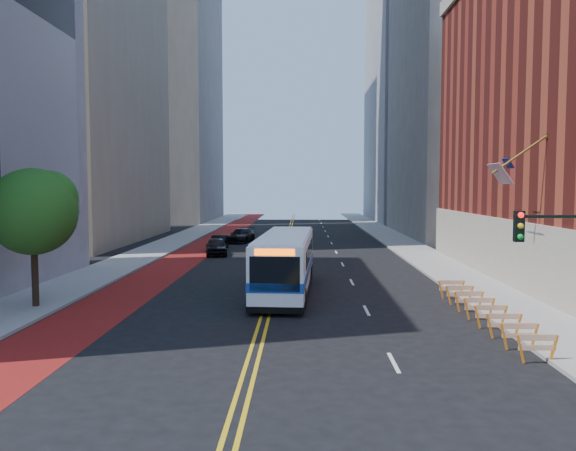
# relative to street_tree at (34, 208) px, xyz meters

# --- Properties ---
(ground) EXTENTS (160.00, 160.00, 0.00)m
(ground) POSITION_rel_street_tree_xyz_m (11.24, -6.04, -4.91)
(ground) COLOR black
(ground) RESTS_ON ground
(sidewalk_left) EXTENTS (4.00, 140.00, 0.15)m
(sidewalk_left) POSITION_rel_street_tree_xyz_m (-0.76, 23.96, -4.84)
(sidewalk_left) COLOR gray
(sidewalk_left) RESTS_ON ground
(sidewalk_right) EXTENTS (4.00, 140.00, 0.15)m
(sidewalk_right) POSITION_rel_street_tree_xyz_m (23.24, 23.96, -4.84)
(sidewalk_right) COLOR gray
(sidewalk_right) RESTS_ON ground
(bus_lane_paint) EXTENTS (3.60, 140.00, 0.01)m
(bus_lane_paint) POSITION_rel_street_tree_xyz_m (3.14, 23.96, -4.91)
(bus_lane_paint) COLOR maroon
(bus_lane_paint) RESTS_ON ground
(center_line_inner) EXTENTS (0.14, 140.00, 0.01)m
(center_line_inner) POSITION_rel_street_tree_xyz_m (11.06, 23.96, -4.91)
(center_line_inner) COLOR gold
(center_line_inner) RESTS_ON ground
(center_line_outer) EXTENTS (0.14, 140.00, 0.01)m
(center_line_outer) POSITION_rel_street_tree_xyz_m (11.42, 23.96, -4.91)
(center_line_outer) COLOR gold
(center_line_outer) RESTS_ON ground
(lane_dashes) EXTENTS (0.14, 98.20, 0.01)m
(lane_dashes) POSITION_rel_street_tree_xyz_m (16.04, 31.96, -4.90)
(lane_dashes) COLOR silver
(lane_dashes) RESTS_ON ground
(midrise_right_near) EXTENTS (18.00, 26.00, 40.00)m
(midrise_right_near) POSITION_rel_street_tree_xyz_m (34.24, 41.96, 15.09)
(midrise_right_near) COLOR slate
(midrise_right_near) RESTS_ON ground
(midrise_right_far) EXTENTS (20.00, 28.00, 55.00)m
(midrise_right_far) POSITION_rel_street_tree_xyz_m (35.24, 71.96, 22.59)
(midrise_right_far) COLOR gray
(midrise_right_far) RESTS_ON ground
(midrise_left_far) EXTENTS (20.00, 26.00, 65.00)m
(midrise_left_far) POSITION_rel_street_tree_xyz_m (-12.76, 71.96, 27.59)
(midrise_left_far) COLOR slate
(midrise_left_far) RESTS_ON ground
(construction_barriers) EXTENTS (1.42, 10.91, 1.00)m
(construction_barriers) POSITION_rel_street_tree_xyz_m (20.84, -2.62, -4.24)
(construction_barriers) COLOR orange
(construction_barriers) RESTS_ON ground
(street_tree) EXTENTS (4.20, 4.20, 6.70)m
(street_tree) POSITION_rel_street_tree_xyz_m (0.00, 0.00, 0.00)
(street_tree) COLOR black
(street_tree) RESTS_ON sidewalk_left
(traffic_signal) EXTENTS (2.21, 0.34, 5.07)m
(traffic_signal) POSITION_rel_street_tree_xyz_m (20.66, -9.55, -1.19)
(traffic_signal) COLOR black
(traffic_signal) RESTS_ON sidewalk_right
(transit_bus) EXTENTS (3.27, 12.19, 3.32)m
(transit_bus) POSITION_rel_street_tree_xyz_m (12.02, 4.44, -3.18)
(transit_bus) COLOR white
(transit_bus) RESTS_ON ground
(car_a) EXTENTS (2.52, 4.67, 1.51)m
(car_a) POSITION_rel_street_tree_xyz_m (5.47, 21.56, -4.16)
(car_a) COLOR black
(car_a) RESTS_ON ground
(car_b) EXTENTS (1.42, 4.04, 1.33)m
(car_b) POSITION_rel_street_tree_xyz_m (5.07, 26.00, -4.25)
(car_b) COLOR black
(car_b) RESTS_ON ground
(car_c) EXTENTS (2.86, 5.35, 1.48)m
(car_c) POSITION_rel_street_tree_xyz_m (6.45, 32.75, -4.17)
(car_c) COLOR black
(car_c) RESTS_ON ground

